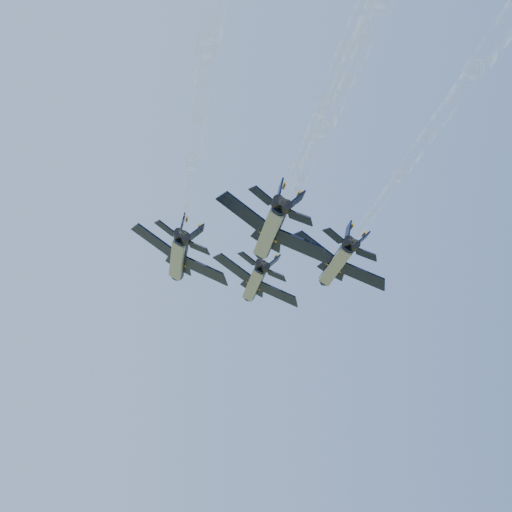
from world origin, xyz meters
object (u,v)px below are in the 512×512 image
object	(u,v)px
jet_left	(179,258)
jet_slot	(270,232)
jet_lead	(255,283)
jet_right	(336,264)

from	to	relation	value
jet_left	jet_slot	bearing A→B (deg)	-53.36
jet_lead	jet_slot	size ratio (longest dim) A/B	1.00
jet_lead	jet_slot	world-z (taller)	same
jet_left	jet_right	world-z (taller)	same
jet_right	jet_left	bearing A→B (deg)	-177.23
jet_left	jet_slot	xyz separation A→B (m)	(7.34, -15.14, 0.00)
jet_lead	jet_slot	bearing A→B (deg)	-92.61
jet_right	jet_slot	xyz separation A→B (m)	(-13.25, -12.25, 0.00)
jet_left	jet_slot	world-z (taller)	same
jet_lead	jet_left	xyz separation A→B (m)	(-13.67, -11.48, 0.00)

